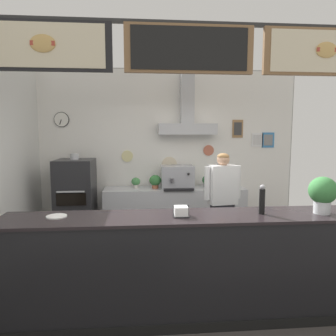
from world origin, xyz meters
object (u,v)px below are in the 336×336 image
(potted_thyme, at_px, (223,182))
(pepper_grinder, at_px, (262,200))
(shop_worker, at_px, (222,206))
(condiment_plate, at_px, (57,216))
(pizza_oven, at_px, (76,202))
(basil_vase, at_px, (323,194))
(napkin_holder, at_px, (181,212))
(potted_sage, at_px, (136,182))
(potted_basil, at_px, (207,181))
(potted_oregano, at_px, (155,181))
(espresso_machine, at_px, (177,177))

(potted_thyme, xyz_separation_m, pepper_grinder, (-0.26, -2.47, 0.23))
(shop_worker, distance_m, condiment_plate, 2.26)
(pizza_oven, xyz_separation_m, basil_vase, (2.99, -2.29, 0.55))
(condiment_plate, height_order, napkin_holder, napkin_holder)
(condiment_plate, bearing_deg, potted_thyme, 46.01)
(napkin_holder, bearing_deg, potted_sage, 101.40)
(potted_sage, bearing_deg, potted_basil, -0.48)
(potted_basil, xyz_separation_m, pepper_grinder, (0.03, -2.49, 0.20))
(shop_worker, xyz_separation_m, condiment_plate, (-1.97, -1.10, 0.21))
(potted_basil, bearing_deg, basil_vase, -75.28)
(potted_oregano, bearing_deg, condiment_plate, -114.19)
(pizza_oven, distance_m, shop_worker, 2.52)
(potted_oregano, bearing_deg, espresso_machine, -1.43)
(pizza_oven, height_order, potted_basil, pizza_oven)
(potted_sage, xyz_separation_m, potted_basil, (1.31, -0.01, 0.01))
(potted_oregano, distance_m, potted_thyme, 1.26)
(shop_worker, bearing_deg, potted_oregano, -64.81)
(potted_oregano, bearing_deg, potted_sage, 171.57)
(potted_oregano, bearing_deg, potted_thyme, 1.10)
(potted_oregano, xyz_separation_m, basil_vase, (1.62, -2.48, 0.25))
(napkin_holder, xyz_separation_m, basil_vase, (1.47, -0.02, 0.16))
(potted_oregano, xyz_separation_m, condiment_plate, (-1.08, -2.39, 0.04))
(condiment_plate, distance_m, napkin_holder, 1.24)
(pepper_grinder, bearing_deg, napkin_holder, -179.00)
(potted_thyme, height_order, pepper_grinder, pepper_grinder)
(pepper_grinder, bearing_deg, shop_worker, 95.21)
(potted_sage, height_order, pepper_grinder, pepper_grinder)
(potted_sage, relative_size, potted_thyme, 1.15)
(potted_basil, bearing_deg, pepper_grinder, -89.22)
(napkin_holder, bearing_deg, shop_worker, 57.84)
(espresso_machine, height_order, potted_sage, espresso_machine)
(potted_oregano, relative_size, basil_vase, 0.63)
(napkin_holder, bearing_deg, pepper_grinder, 1.00)
(pizza_oven, distance_m, potted_oregano, 1.41)
(potted_oregano, distance_m, napkin_holder, 2.47)
(potted_thyme, bearing_deg, potted_oregano, -178.90)
(potted_sage, bearing_deg, espresso_machine, -4.72)
(pepper_grinder, distance_m, condiment_plate, 2.08)
(potted_sage, height_order, potted_thyme, potted_sage)
(potted_basil, xyz_separation_m, basil_vase, (0.66, -2.52, 0.26))
(pizza_oven, xyz_separation_m, shop_worker, (2.26, -1.11, 0.14))
(espresso_machine, distance_m, basil_vase, 2.76)
(potted_basil, bearing_deg, shop_worker, -93.03)
(potted_thyme, bearing_deg, napkin_holder, -113.88)
(pepper_grinder, distance_m, napkin_holder, 0.84)
(espresso_machine, distance_m, potted_sage, 0.75)
(potted_sage, distance_m, condiment_plate, 2.55)
(espresso_machine, height_order, potted_basil, espresso_machine)
(basil_vase, bearing_deg, shop_worker, 121.82)
(pizza_oven, distance_m, potted_thyme, 2.65)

